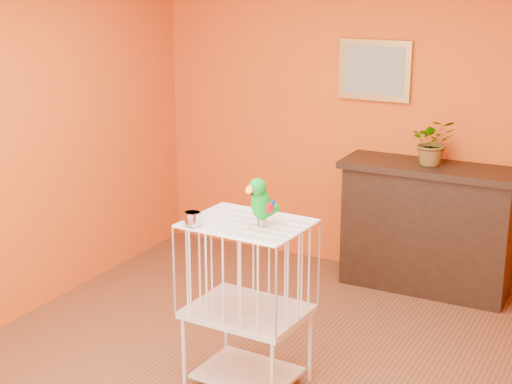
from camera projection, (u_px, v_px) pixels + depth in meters
The scene contains 8 objects.
ground at pixel (249, 380), 5.07m from camera, with size 4.50×4.50×0.00m, color brown.
room_shell at pixel (248, 141), 4.63m from camera, with size 4.50×4.50×4.50m.
console_cabinet at pixel (427, 228), 6.37m from camera, with size 1.43×0.51×1.06m.
potted_plant at pixel (433, 147), 6.19m from camera, with size 0.34×0.38×0.29m, color #26722D.
framed_picture at pixel (374, 70), 6.48m from camera, with size 0.62×0.04×0.50m.
birdcage at pixel (247, 303), 4.86m from camera, with size 0.74×0.58×1.09m.
feed_cup at pixel (192, 218), 4.66m from camera, with size 0.11×0.11×0.08m, color silver.
parrot at pixel (261, 201), 4.61m from camera, with size 0.16×0.27×0.30m.
Camera 1 is at (2.15, -4.00, 2.58)m, focal length 55.00 mm.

